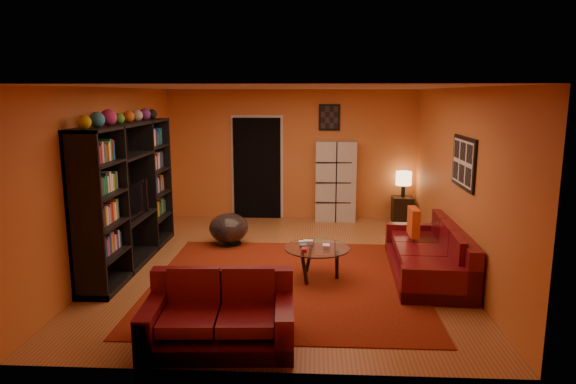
# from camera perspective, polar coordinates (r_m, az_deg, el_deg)

# --- Properties ---
(floor) EXTENTS (6.00, 6.00, 0.00)m
(floor) POSITION_cam_1_polar(r_m,az_deg,el_deg) (7.73, -0.61, -8.11)
(floor) COLOR brown
(floor) RESTS_ON ground
(ceiling) EXTENTS (6.00, 6.00, 0.00)m
(ceiling) POSITION_cam_1_polar(r_m,az_deg,el_deg) (7.31, -0.66, 11.54)
(ceiling) COLOR white
(ceiling) RESTS_ON wall_back
(wall_back) EXTENTS (6.00, 0.00, 6.00)m
(wall_back) POSITION_cam_1_polar(r_m,az_deg,el_deg) (10.38, 0.41, 4.17)
(wall_back) COLOR #CC6A2C
(wall_back) RESTS_ON floor
(wall_front) EXTENTS (6.00, 0.00, 6.00)m
(wall_front) POSITION_cam_1_polar(r_m,az_deg,el_deg) (4.49, -3.04, -4.89)
(wall_front) COLOR #CC6A2C
(wall_front) RESTS_ON floor
(wall_left) EXTENTS (0.00, 6.00, 6.00)m
(wall_left) POSITION_cam_1_polar(r_m,az_deg,el_deg) (7.97, -18.89, 1.51)
(wall_left) COLOR #CC6A2C
(wall_left) RESTS_ON floor
(wall_right) EXTENTS (0.00, 6.00, 6.00)m
(wall_right) POSITION_cam_1_polar(r_m,az_deg,el_deg) (7.67, 18.35, 1.21)
(wall_right) COLOR #CC6A2C
(wall_right) RESTS_ON floor
(rug) EXTENTS (3.60, 3.60, 0.01)m
(rug) POSITION_cam_1_polar(r_m,az_deg,el_deg) (7.07, -0.15, -9.92)
(rug) COLOR #60180A
(rug) RESTS_ON floor
(doorway) EXTENTS (0.95, 0.10, 2.04)m
(doorway) POSITION_cam_1_polar(r_m,az_deg,el_deg) (10.43, -3.45, 2.63)
(doorway) COLOR black
(doorway) RESTS_ON floor
(wall_art_right) EXTENTS (0.03, 1.00, 0.70)m
(wall_art_right) POSITION_cam_1_polar(r_m,az_deg,el_deg) (7.34, 18.95, 3.12)
(wall_art_right) COLOR black
(wall_art_right) RESTS_ON wall_right
(wall_art_back) EXTENTS (0.42, 0.03, 0.52)m
(wall_art_back) POSITION_cam_1_polar(r_m,az_deg,el_deg) (10.29, 4.63, 8.27)
(wall_art_back) COLOR black
(wall_art_back) RESTS_ON wall_back
(entertainment_unit) EXTENTS (0.45, 3.00, 2.10)m
(entertainment_unit) POSITION_cam_1_polar(r_m,az_deg,el_deg) (7.93, -17.27, -0.27)
(entertainment_unit) COLOR black
(entertainment_unit) RESTS_ON floor
(tv) EXTENTS (0.90, 0.12, 0.52)m
(tv) POSITION_cam_1_polar(r_m,az_deg,el_deg) (7.86, -17.08, -0.88)
(tv) COLOR black
(tv) RESTS_ON entertainment_unit
(sofa) EXTENTS (1.06, 2.35, 0.85)m
(sofa) POSITION_cam_1_polar(r_m,az_deg,el_deg) (7.54, 15.80, -6.76)
(sofa) COLOR #550B13
(sofa) RESTS_ON rug
(loveseat) EXTENTS (1.55, 0.99, 0.85)m
(loveseat) POSITION_cam_1_polar(r_m,az_deg,el_deg) (5.45, -7.57, -13.41)
(loveseat) COLOR #550B13
(loveseat) RESTS_ON rug
(throw_pillow) EXTENTS (0.12, 0.42, 0.42)m
(throw_pillow) POSITION_cam_1_polar(r_m,az_deg,el_deg) (7.90, 13.77, -3.25)
(throw_pillow) COLOR #E14F19
(throw_pillow) RESTS_ON sofa
(coffee_table) EXTENTS (0.89, 0.89, 0.44)m
(coffee_table) POSITION_cam_1_polar(r_m,az_deg,el_deg) (7.06, 3.24, -6.55)
(coffee_table) COLOR silver
(coffee_table) RESTS_ON floor
(storage_cabinet) EXTENTS (0.81, 0.38, 1.59)m
(storage_cabinet) POSITION_cam_1_polar(r_m,az_deg,el_deg) (10.25, 5.34, 1.19)
(storage_cabinet) COLOR beige
(storage_cabinet) RESTS_ON floor
(bowl_chair) EXTENTS (0.66, 0.66, 0.54)m
(bowl_chair) POSITION_cam_1_polar(r_m,az_deg,el_deg) (8.70, -6.60, -4.01)
(bowl_chair) COLOR black
(bowl_chair) RESTS_ON floor
(side_table) EXTENTS (0.41, 0.41, 0.50)m
(side_table) POSITION_cam_1_polar(r_m,az_deg,el_deg) (10.45, 12.59, -1.90)
(side_table) COLOR black
(side_table) RESTS_ON floor
(table_lamp) EXTENTS (0.31, 0.31, 0.51)m
(table_lamp) POSITION_cam_1_polar(r_m,az_deg,el_deg) (10.33, 12.73, 1.42)
(table_lamp) COLOR black
(table_lamp) RESTS_ON side_table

